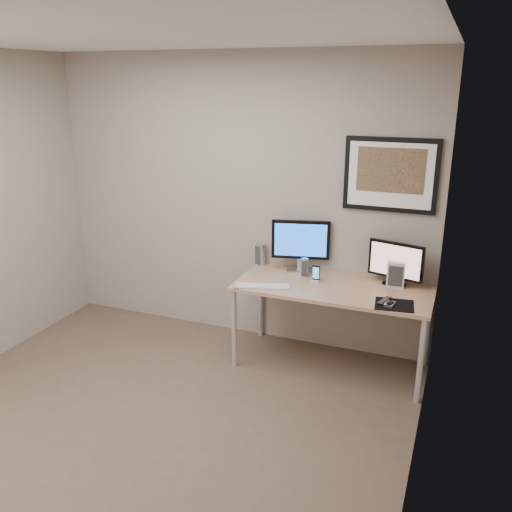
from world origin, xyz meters
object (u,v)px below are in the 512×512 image
at_px(desk, 333,294).
at_px(fan_unit, 396,274).
at_px(monitor_large, 300,243).
at_px(speaker_left, 261,254).
at_px(keyboard, 262,286).
at_px(framed_art, 391,175).
at_px(speaker_right, 305,267).
at_px(monitor_tv, 396,263).
at_px(phone_dock, 316,274).

bearing_deg(desk, fan_unit, 21.17).
height_order(monitor_large, speaker_left, monitor_large).
bearing_deg(keyboard, framed_art, 14.97).
distance_m(framed_art, speaker_right, 1.05).
xyz_separation_m(monitor_tv, keyboard, (-1.00, -0.45, -0.19)).
distance_m(framed_art, keyboard, 1.37).
height_order(desk, fan_unit, fan_unit).
height_order(monitor_large, speaker_right, monitor_large).
bearing_deg(monitor_tv, speaker_left, -168.50).
relative_size(desk, speaker_left, 7.90).
distance_m(speaker_left, phone_dock, 0.63).
height_order(monitor_tv, speaker_left, monitor_tv).
distance_m(speaker_left, fan_unit, 1.23).
distance_m(phone_dock, fan_unit, 0.65).
bearing_deg(speaker_right, fan_unit, -12.52).
distance_m(monitor_tv, speaker_left, 1.22).
height_order(monitor_tv, keyboard, monitor_tv).
height_order(monitor_tv, fan_unit, monitor_tv).
bearing_deg(monitor_large, fan_unit, -18.55).
bearing_deg(desk, keyboard, -156.80).
xyz_separation_m(speaker_right, phone_dock, (0.13, -0.09, -0.01)).
distance_m(monitor_tv, fan_unit, 0.09).
relative_size(speaker_left, keyboard, 0.44).
bearing_deg(fan_unit, speaker_left, 171.40).
xyz_separation_m(monitor_tv, phone_dock, (-0.62, -0.17, -0.12)).
bearing_deg(speaker_left, speaker_right, 5.70).
relative_size(speaker_left, speaker_right, 1.25).
bearing_deg(speaker_right, speaker_left, 146.79).
relative_size(framed_art, monitor_tv, 1.63).
bearing_deg(keyboard, fan_unit, 4.90).
distance_m(monitor_large, fan_unit, 0.86).
relative_size(monitor_large, fan_unit, 2.31).
bearing_deg(framed_art, speaker_right, -163.24).
distance_m(monitor_tv, keyboard, 1.11).
relative_size(monitor_tv, fan_unit, 2.12).
bearing_deg(monitor_large, phone_dock, -59.00).
bearing_deg(monitor_tv, desk, -140.24).
bearing_deg(monitor_tv, framed_art, 148.46).
distance_m(framed_art, monitor_tv, 0.71).
xyz_separation_m(desk, fan_unit, (0.47, 0.18, 0.17)).
bearing_deg(monitor_large, framed_art, -7.61).
xyz_separation_m(speaker_left, keyboard, (0.21, -0.51, -0.09)).
bearing_deg(monitor_tv, phone_dock, -150.42).
xyz_separation_m(keyboard, fan_unit, (1.01, 0.41, 0.10)).
bearing_deg(framed_art, fan_unit, -50.04).
bearing_deg(framed_art, keyboard, -147.67).
bearing_deg(phone_dock, speaker_right, 143.34).
bearing_deg(speaker_right, desk, -41.51).
height_order(desk, speaker_left, speaker_left).
height_order(desk, speaker_right, speaker_right).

